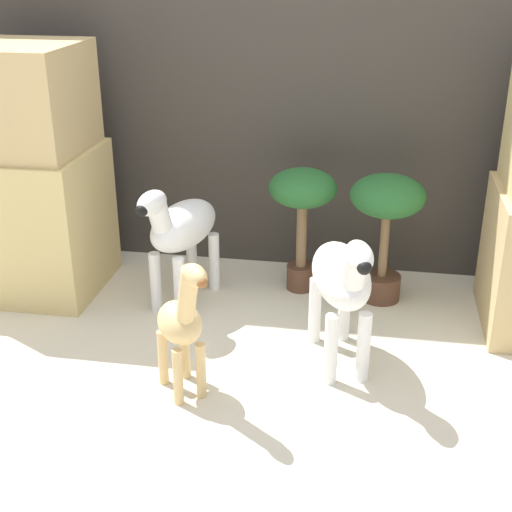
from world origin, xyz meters
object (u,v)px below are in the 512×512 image
Objects in this scene: zebra_right at (342,280)px; zebra_left at (181,229)px; potted_palm_front at (387,211)px; giraffe_figurine at (182,322)px; potted_palm_back at (303,199)px.

zebra_right is 1.00× the size of zebra_left.
zebra_right is 1.01× the size of potted_palm_front.
giraffe_figurine is 1.13m from potted_palm_front.
zebra_right is at bearing -28.58° from zebra_left.
potted_palm_front is 1.01× the size of potted_palm_back.
zebra_right is 1.05× the size of giraffe_figurine.
potted_palm_back is at bearing 71.27° from giraffe_figurine.
potted_palm_back is (-0.38, 0.04, 0.02)m from potted_palm_front.
potted_palm_front is at bearing -6.49° from potted_palm_back.
potted_palm_back reaches higher than giraffe_figurine.
zebra_left is at bearing -167.99° from potted_palm_front.
zebra_left reaches higher than potted_palm_front.
giraffe_figurine is 0.96× the size of potted_palm_front.
zebra_right is 0.62m from giraffe_figurine.
potted_palm_front is at bearing 12.01° from zebra_left.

